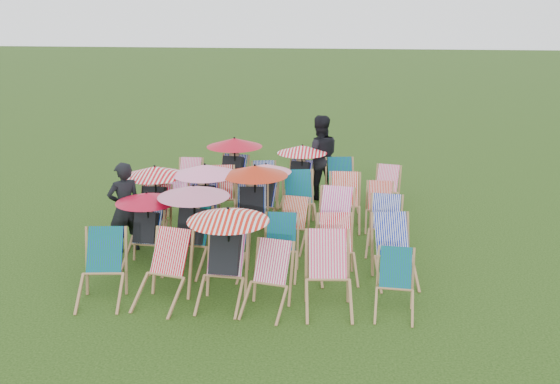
# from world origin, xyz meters

# --- Properties ---
(ground) EXTENTS (100.00, 100.00, 0.00)m
(ground) POSITION_xyz_m (0.00, 0.00, 0.00)
(ground) COLOR black
(ground) RESTS_ON ground
(deckchair_0) EXTENTS (0.75, 0.96, 0.96)m
(deckchair_0) POSITION_xyz_m (-2.05, -2.31, 0.48)
(deckchair_0) COLOR #977046
(deckchair_0) RESTS_ON ground
(deckchair_1) EXTENTS (0.80, 1.00, 0.97)m
(deckchair_1) POSITION_xyz_m (-1.18, -2.28, 0.48)
(deckchair_1) COLOR #977046
(deckchair_1) RESTS_ON ground
(deckchair_2) EXTENTS (1.14, 1.19, 1.35)m
(deckchair_2) POSITION_xyz_m (-0.33, -2.15, 0.71)
(deckchair_2) COLOR #977046
(deckchair_2) RESTS_ON ground
(deckchair_3) EXTENTS (0.73, 0.91, 0.89)m
(deckchair_3) POSITION_xyz_m (0.29, -2.32, 0.44)
(deckchair_3) COLOR #977046
(deckchair_3) RESTS_ON ground
(deckchair_4) EXTENTS (0.76, 0.99, 1.01)m
(deckchair_4) POSITION_xyz_m (1.12, -2.20, 0.50)
(deckchair_4) COLOR #977046
(deckchair_4) RESTS_ON ground
(deckchair_5) EXTENTS (0.59, 0.79, 0.82)m
(deckchair_5) POSITION_xyz_m (2.01, -2.23, 0.41)
(deckchair_5) COLOR #977046
(deckchair_5) RESTS_ON ground
(deckchair_6) EXTENTS (0.99, 1.04, 1.18)m
(deckchair_6) POSITION_xyz_m (-1.86, -0.99, 0.62)
(deckchair_6) COLOR #977046
(deckchair_6) RESTS_ON ground
(deckchair_7) EXTENTS (1.12, 1.19, 1.33)m
(deckchair_7) POSITION_xyz_m (-1.10, -1.05, 0.70)
(deckchair_7) COLOR #977046
(deckchair_7) RESTS_ON ground
(deckchair_8) EXTENTS (0.66, 0.84, 0.84)m
(deckchair_8) POSITION_xyz_m (-0.46, -1.18, 0.42)
(deckchair_8) COLOR #977046
(deckchair_8) RESTS_ON ground
(deckchair_9) EXTENTS (0.60, 0.82, 0.88)m
(deckchair_9) POSITION_xyz_m (0.33, -1.11, 0.44)
(deckchair_9) COLOR #977046
(deckchair_9) RESTS_ON ground
(deckchair_10) EXTENTS (0.73, 0.92, 0.91)m
(deckchair_10) POSITION_xyz_m (1.21, -1.13, 0.45)
(deckchair_10) COLOR #977046
(deckchair_10) RESTS_ON ground
(deckchair_11) EXTENTS (0.78, 0.98, 0.96)m
(deckchair_11) POSITION_xyz_m (2.07, -1.18, 0.48)
(deckchair_11) COLOR #977046
(deckchair_11) RESTS_ON ground
(deckchair_12) EXTENTS (1.11, 1.15, 1.31)m
(deckchair_12) POSITION_xyz_m (-2.08, 0.13, 0.69)
(deckchair_12) COLOR #977046
(deckchair_12) RESTS_ON ground
(deckchair_13) EXTENTS (1.14, 1.21, 1.35)m
(deckchair_13) POSITION_xyz_m (-1.19, 0.19, 0.71)
(deckchair_13) COLOR #977046
(deckchair_13) RESTS_ON ground
(deckchair_14) EXTENTS (1.15, 1.23, 1.36)m
(deckchair_14) POSITION_xyz_m (-0.30, 0.19, 0.72)
(deckchair_14) COLOR #977046
(deckchair_14) RESTS_ON ground
(deckchair_15) EXTENTS (0.66, 0.83, 0.82)m
(deckchair_15) POSITION_xyz_m (0.40, -0.02, 0.41)
(deckchair_15) COLOR #977046
(deckchair_15) RESTS_ON ground
(deckchair_16) EXTENTS (0.78, 1.00, 0.99)m
(deckchair_16) POSITION_xyz_m (1.11, 0.02, 0.50)
(deckchair_16) COLOR #977046
(deckchair_16) RESTS_ON ground
(deckchair_17) EXTENTS (0.68, 0.89, 0.90)m
(deckchair_17) POSITION_xyz_m (1.98, 0.00, 0.45)
(deckchair_17) COLOR #977046
(deckchair_17) RESTS_ON ground
(deckchair_18) EXTENTS (0.55, 0.76, 0.82)m
(deckchair_18) POSITION_xyz_m (-1.93, 1.15, 0.41)
(deckchair_18) COLOR #977046
(deckchair_18) RESTS_ON ground
(deckchair_19) EXTENTS (0.83, 1.03, 1.00)m
(deckchair_19) POSITION_xyz_m (-1.10, 1.22, 0.50)
(deckchair_19) COLOR #977046
(deckchair_19) RESTS_ON ground
(deckchair_20) EXTENTS (0.97, 1.03, 1.15)m
(deckchair_20) POSITION_xyz_m (-0.26, 1.17, 0.61)
(deckchair_20) COLOR #977046
(deckchair_20) RESTS_ON ground
(deckchair_21) EXTENTS (0.81, 1.00, 0.97)m
(deckchair_21) POSITION_xyz_m (0.44, 1.16, 0.49)
(deckchair_21) COLOR #977046
(deckchair_21) RESTS_ON ground
(deckchair_22) EXTENTS (0.65, 0.90, 0.97)m
(deckchair_22) POSITION_xyz_m (1.29, 1.13, 0.48)
(deckchair_22) COLOR #977046
(deckchair_22) RESTS_ON ground
(deckchair_23) EXTENTS (0.56, 0.78, 0.83)m
(deckchair_23) POSITION_xyz_m (1.94, 1.13, 0.41)
(deckchair_23) COLOR #977046
(deckchair_23) RESTS_ON ground
(deckchair_24) EXTENTS (0.59, 0.81, 0.86)m
(deckchair_24) POSITION_xyz_m (-2.03, 2.38, 0.43)
(deckchair_24) COLOR #977046
(deckchair_24) RESTS_ON ground
(deckchair_25) EXTENTS (1.16, 1.23, 1.37)m
(deckchair_25) POSITION_xyz_m (-1.09, 2.36, 0.73)
(deckchair_25) COLOR #977046
(deckchair_25) RESTS_ON ground
(deckchair_26) EXTENTS (0.71, 0.88, 0.85)m
(deckchair_26) POSITION_xyz_m (-0.38, 2.34, 0.43)
(deckchair_26) COLOR #977046
(deckchair_26) RESTS_ON ground
(deckchair_27) EXTENTS (1.04, 1.11, 1.23)m
(deckchair_27) POSITION_xyz_m (0.32, 2.48, 0.65)
(deckchair_27) COLOR #977046
(deckchair_27) RESTS_ON ground
(deckchair_28) EXTENTS (0.77, 0.98, 0.97)m
(deckchair_28) POSITION_xyz_m (1.21, 2.32, 0.48)
(deckchair_28) COLOR #977046
(deckchair_28) RESTS_ON ground
(deckchair_29) EXTENTS (0.70, 0.86, 0.84)m
(deckchair_29) POSITION_xyz_m (2.11, 2.37, 0.42)
(deckchair_29) COLOR #977046
(deckchair_29) RESTS_ON ground
(person_left) EXTENTS (0.67, 0.64, 1.55)m
(person_left) POSITION_xyz_m (-2.36, -0.46, 0.77)
(person_left) COLOR black
(person_left) RESTS_ON ground
(person_rear) EXTENTS (0.99, 0.84, 1.80)m
(person_rear) POSITION_xyz_m (0.71, 2.93, 0.90)
(person_rear) COLOR black
(person_rear) RESTS_ON ground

